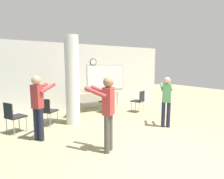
# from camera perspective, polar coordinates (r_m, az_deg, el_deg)

# --- Properties ---
(ground_plane) EXTENTS (24.00, 24.00, 0.00)m
(ground_plane) POSITION_cam_1_polar(r_m,az_deg,el_deg) (3.81, 17.59, -21.61)
(ground_plane) COLOR tan
(wall_back) EXTENTS (8.00, 0.15, 2.80)m
(wall_back) POSITION_cam_1_polar(r_m,az_deg,el_deg) (7.78, -9.27, 4.09)
(wall_back) COLOR silver
(wall_back) RESTS_ON ground_plane
(support_pillar) EXTENTS (0.44, 0.44, 2.80)m
(support_pillar) POSITION_cam_1_polar(r_m,az_deg,el_deg) (5.69, -12.84, 2.86)
(support_pillar) COLOR white
(support_pillar) RESTS_ON ground_plane
(folding_table) EXTENTS (1.81, 0.73, 0.78)m
(folding_table) POSITION_cam_1_polar(r_m,az_deg,el_deg) (7.44, -5.17, -1.19)
(folding_table) COLOR tan
(folding_table) RESTS_ON ground_plane
(bottle_on_table) EXTENTS (0.08, 0.08, 0.28)m
(bottle_on_table) POSITION_cam_1_polar(r_m,az_deg,el_deg) (7.31, -7.47, -0.13)
(bottle_on_table) COLOR black
(bottle_on_table) RESTS_ON folding_table
(chair_table_left) EXTENTS (0.59, 0.59, 0.87)m
(chair_table_left) POSITION_cam_1_polar(r_m,az_deg,el_deg) (6.51, -12.48, -4.51)
(chair_table_left) COLOR #232328
(chair_table_left) RESTS_ON ground_plane
(chair_mid_room) EXTENTS (0.59, 0.59, 0.87)m
(chair_mid_room) POSITION_cam_1_polar(r_m,az_deg,el_deg) (7.18, 8.80, -3.31)
(chair_mid_room) COLOR #232328
(chair_mid_room) RESTS_ON ground_plane
(chair_table_right) EXTENTS (0.58, 0.58, 0.87)m
(chair_table_right) POSITION_cam_1_polar(r_m,az_deg,el_deg) (7.03, -1.46, -3.45)
(chair_table_right) COLOR #232328
(chair_table_right) RESTS_ON ground_plane
(chair_near_pillar) EXTENTS (0.62, 0.62, 0.87)m
(chair_near_pillar) POSITION_cam_1_polar(r_m,az_deg,el_deg) (5.82, -20.40, -6.19)
(chair_near_pillar) COLOR #232328
(chair_near_pillar) RESTS_ON ground_plane
(chair_by_left_wall) EXTENTS (0.61, 0.61, 0.87)m
(chair_by_left_wall) POSITION_cam_1_polar(r_m,az_deg,el_deg) (5.57, -29.51, -7.29)
(chair_by_left_wall) COLOR #232328
(chair_by_left_wall) RESTS_ON ground_plane
(person_playing_side) EXTENTS (0.56, 0.62, 1.53)m
(person_playing_side) POSITION_cam_1_polar(r_m,az_deg,el_deg) (5.53, 17.32, -2.63)
(person_playing_side) COLOR #1E2338
(person_playing_side) RESTS_ON ground_plane
(person_playing_front) EXTENTS (0.60, 0.64, 1.63)m
(person_playing_front) POSITION_cam_1_polar(r_m,az_deg,el_deg) (3.72, -1.56, -6.13)
(person_playing_front) COLOR #514C47
(person_playing_front) RESTS_ON ground_plane
(person_watching_back) EXTENTS (0.64, 0.60, 1.62)m
(person_watching_back) POSITION_cam_1_polar(r_m,az_deg,el_deg) (4.67, -22.94, -3.99)
(person_watching_back) COLOR #1E2338
(person_watching_back) RESTS_ON ground_plane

